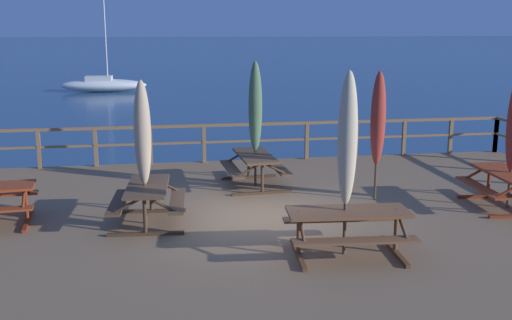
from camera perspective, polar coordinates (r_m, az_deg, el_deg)
name	(u,v)px	position (r m, az deg, el deg)	size (l,w,h in m)	color
ground_plane	(263,252)	(12.30, 0.62, -8.72)	(600.00, 600.00, 0.00)	navy
wooden_deck	(263,235)	(12.18, 0.63, -7.11)	(16.54, 10.72, 0.73)	#846647
railing_waterside_far	(230,136)	(16.90, -2.46, 2.29)	(16.34, 0.10, 1.09)	brown
picnic_table_mid_right	(506,181)	(13.65, 22.64, -1.89)	(1.50, 1.89, 0.78)	#993819
picnic_table_back_right	(148,196)	(11.73, -10.23, -3.36)	(1.53, 1.86, 0.78)	brown
picnic_table_back_left	(348,222)	(10.09, 8.71, -5.87)	(2.11, 1.56, 0.78)	brown
picnic_table_mid_left	(255,163)	(14.28, -0.09, -0.30)	(1.49, 1.94, 0.78)	brown
patio_umbrella_short_back	(378,119)	(13.14, 11.51, 3.82)	(0.32, 0.32, 2.82)	#4C3828
patio_umbrella_tall_mid_left	(143,134)	(11.47, -10.71, 2.46)	(0.32, 0.32, 2.77)	#4C3828
patio_umbrella_tall_mid_right	(348,140)	(9.77, 8.68, 1.91)	(0.32, 0.32, 3.06)	#4C3828
patio_umbrella_tall_front	(255,108)	(14.06, -0.06, 4.99)	(0.32, 0.32, 2.96)	#4C3828
sailboat_distant	(103,84)	(44.26, -14.29, 6.96)	(6.10, 2.08, 7.72)	white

